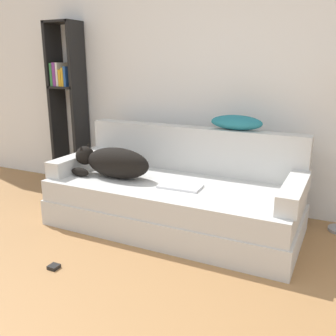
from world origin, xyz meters
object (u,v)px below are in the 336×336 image
Objects in this scene: couch at (173,205)px; throw_pillow at (236,123)px; laptop at (180,186)px; bookshelf at (67,97)px; power_adapter at (54,267)px; dog at (113,162)px.

couch is 4.65× the size of throw_pillow.
laptop is 0.78× the size of throw_pillow.
bookshelf reaches higher than power_adapter.
laptop is at bearing -40.08° from couch.
throw_pillow reaches higher than laptop.
couch is at bearing 136.78° from laptop.
dog is at bearing -169.81° from couch.
throw_pillow is (0.40, 0.42, 0.68)m from couch.
bookshelf is at bearing 147.55° from dog.
couch is 1.17× the size of bookshelf.
laptop is (0.11, -0.09, 0.21)m from couch.
dog reaches higher than power_adapter.
power_adapter is (0.09, -0.89, -0.53)m from dog.
couch is at bearing -133.73° from throw_pillow.
couch is at bearing 10.19° from dog.
bookshelf is (-1.57, 0.57, 0.81)m from couch.
couch is 1.86m from bookshelf.
throw_pillow is (0.29, 0.51, 0.47)m from laptop.
laptop is at bearing 58.58° from power_adapter.
throw_pillow is 6.56× the size of power_adapter.
laptop is 0.75m from throw_pillow.
couch is at bearing -19.76° from bookshelf.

